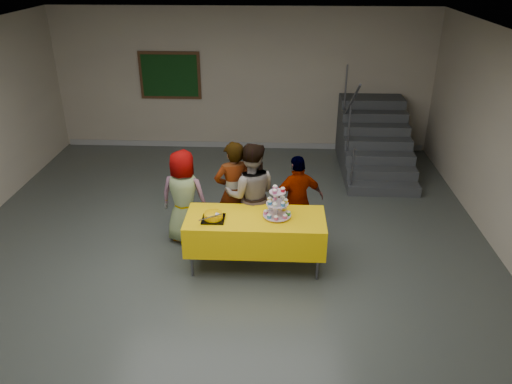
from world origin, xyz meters
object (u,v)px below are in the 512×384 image
schoolchild_a (184,197)px  bear_cake (213,216)px  staircase (373,142)px  noticeboard (170,76)px  bake_table (255,231)px  cupcake_stand (277,206)px  schoolchild_c (251,195)px  schoolchild_b (234,192)px  schoolchild_d (298,201)px

schoolchild_a → bear_cake: bearing=134.7°
staircase → noticeboard: noticeboard is taller
bake_table → cupcake_stand: (0.29, 0.03, 0.38)m
schoolchild_c → staircase: bearing=-127.7°
schoolchild_b → bake_table: bearing=96.9°
schoolchild_a → noticeboard: bearing=-67.4°
schoolchild_a → schoolchild_c: size_ratio=0.90×
schoolchild_b → noticeboard: size_ratio=1.21×
staircase → bake_table: bearing=-120.2°
cupcake_stand → schoolchild_b: 0.95m
bake_table → noticeboard: 5.16m
schoolchild_d → schoolchild_a: bearing=-20.9°
bear_cake → staircase: 4.77m
schoolchild_b → schoolchild_c: schoolchild_c is taller
cupcake_stand → staircase: staircase is taller
bake_table → bear_cake: 0.62m
bake_table → cupcake_stand: size_ratio=4.22×
bake_table → schoolchild_c: 0.66m
schoolchild_c → cupcake_stand: bearing=121.5°
cupcake_stand → noticeboard: 5.19m
bear_cake → schoolchild_c: (0.46, 0.69, -0.03)m
bear_cake → schoolchild_d: 1.38m
bake_table → staircase: staircase is taller
bake_table → staircase: size_ratio=0.78×
schoolchild_b → noticeboard: bearing=-86.2°
cupcake_stand → bear_cake: 0.86m
schoolchild_a → schoolchild_d: size_ratio=1.04×
schoolchild_c → schoolchild_d: 0.69m
bear_cake → noticeboard: size_ratio=0.28×
schoolchild_a → schoolchild_c: 1.00m
bake_table → schoolchild_a: size_ratio=1.30×
schoolchild_d → staircase: size_ratio=0.58×
bear_cake → schoolchild_b: size_ratio=0.23×
schoolchild_b → schoolchild_c: (0.26, -0.10, 0.01)m
schoolchild_d → noticeboard: bearing=-77.7°
schoolchild_d → noticeboard: 4.83m
cupcake_stand → schoolchild_a: schoolchild_a is taller
schoolchild_c → staircase: staircase is taller
schoolchild_a → schoolchild_c: (1.00, -0.05, 0.08)m
cupcake_stand → bear_cake: bearing=-172.4°
bear_cake → staircase: staircase is taller
bear_cake → schoolchild_a: 0.92m
bear_cake → schoolchild_c: schoolchild_c is taller
schoolchild_b → schoolchild_d: size_ratio=1.14×
schoolchild_c → noticeboard: (-1.94, 4.01, 0.80)m
bear_cake → staircase: (2.76, 3.87, -0.34)m
schoolchild_a → schoolchild_b: bearing=-167.1°
schoolchild_c → staircase: (2.30, 3.18, -0.31)m
bear_cake → staircase: bearing=54.5°
bear_cake → schoolchild_b: bearing=75.7°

